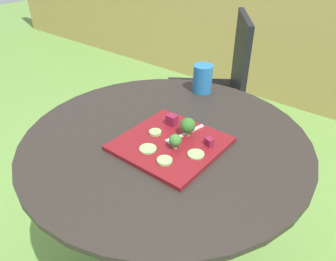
{
  "coord_description": "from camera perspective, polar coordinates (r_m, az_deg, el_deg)",
  "views": [
    {
      "loc": [
        0.55,
        -0.68,
        1.3
      ],
      "look_at": [
        0.02,
        -0.01,
        0.76
      ],
      "focal_mm": 34.45,
      "sensor_mm": 36.0,
      "label": 1
    }
  ],
  "objects": [
    {
      "name": "bamboo_fence",
      "position": [
        2.71,
        26.53,
        14.89
      ],
      "size": [
        8.0,
        0.08,
        1.24
      ],
      "primitive_type": "cube",
      "color": "tan",
      "rests_on": "ground_plane"
    },
    {
      "name": "cucumber_slice_2",
      "position": [
        0.97,
        -3.58,
        -3.24
      ],
      "size": [
        0.05,
        0.05,
        0.01
      ],
      "primitive_type": "cylinder",
      "color": "#8EB766",
      "rests_on": "salad_plate"
    },
    {
      "name": "cucumber_slice_3",
      "position": [
        0.95,
        4.96,
        -4.2
      ],
      "size": [
        0.05,
        0.05,
        0.01
      ],
      "primitive_type": "cylinder",
      "color": "#8EB766",
      "rests_on": "salad_plate"
    },
    {
      "name": "broccoli_floret_0",
      "position": [
        1.01,
        3.53,
        0.86
      ],
      "size": [
        0.05,
        0.05,
        0.06
      ],
      "color": "#99B770",
      "rests_on": "salad_plate"
    },
    {
      "name": "fork",
      "position": [
        1.03,
        2.54,
        -0.85
      ],
      "size": [
        0.05,
        0.15,
        0.0
      ],
      "color": "silver",
      "rests_on": "salad_plate"
    },
    {
      "name": "beet_chunk_1",
      "position": [
        0.99,
        7.3,
        -2.01
      ],
      "size": [
        0.03,
        0.03,
        0.02
      ],
      "primitive_type": "cube",
      "rotation": [
        0.0,
        0.0,
        5.99
      ],
      "color": "maroon",
      "rests_on": "salad_plate"
    },
    {
      "name": "beet_chunk_0",
      "position": [
        1.08,
        0.7,
        1.9
      ],
      "size": [
        0.04,
        0.03,
        0.03
      ],
      "primitive_type": "cube",
      "rotation": [
        0.0,
        0.0,
        6.25
      ],
      "color": "maroon",
      "rests_on": "salad_plate"
    },
    {
      "name": "broccoli_floret_1",
      "position": [
        0.96,
        1.27,
        -1.78
      ],
      "size": [
        0.04,
        0.04,
        0.05
      ],
      "color": "#99B770",
      "rests_on": "salad_plate"
    },
    {
      "name": "cucumber_slice_0",
      "position": [
        1.04,
        -2.29,
        -0.31
      ],
      "size": [
        0.04,
        0.04,
        0.01
      ],
      "primitive_type": "cylinder",
      "color": "#8EB766",
      "rests_on": "salad_plate"
    },
    {
      "name": "drinking_glass",
      "position": [
        1.33,
        6.13,
        8.88
      ],
      "size": [
        0.08,
        0.08,
        0.11
      ],
      "color": "#236BA8",
      "rests_on": "patio_table"
    },
    {
      "name": "cucumber_slice_1",
      "position": [
        0.92,
        -0.61,
        -5.33
      ],
      "size": [
        0.04,
        0.04,
        0.01
      ],
      "primitive_type": "cylinder",
      "color": "#8EB766",
      "rests_on": "salad_plate"
    },
    {
      "name": "patio_chair",
      "position": [
        1.92,
        8.95,
        8.53
      ],
      "size": [
        0.61,
        0.61,
        0.9
      ],
      "color": "black",
      "rests_on": "ground_plane"
    },
    {
      "name": "salad_plate",
      "position": [
        1.0,
        0.44,
        -2.33
      ],
      "size": [
        0.3,
        0.3,
        0.01
      ],
      "primitive_type": "cube",
      "color": "maroon",
      "rests_on": "patio_table"
    },
    {
      "name": "patio_table",
      "position": [
        1.2,
        -0.38,
        -10.97
      ],
      "size": [
        0.93,
        0.93,
        0.72
      ],
      "color": "#28231E",
      "rests_on": "ground_plane"
    }
  ]
}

